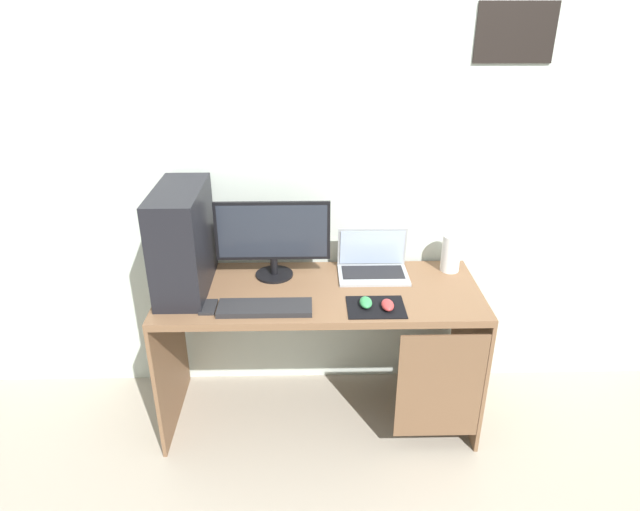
# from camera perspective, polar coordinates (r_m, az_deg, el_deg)

# --- Properties ---
(ground_plane) EXTENTS (8.00, 8.00, 0.00)m
(ground_plane) POSITION_cam_1_polar(r_m,az_deg,el_deg) (3.07, 0.00, -15.90)
(ground_plane) COLOR #9E9384
(wall_back) EXTENTS (4.00, 0.05, 2.60)m
(wall_back) POSITION_cam_1_polar(r_m,az_deg,el_deg) (2.74, -0.11, 10.09)
(wall_back) COLOR beige
(wall_back) RESTS_ON ground_plane
(desk) EXTENTS (1.53, 0.60, 0.75)m
(desk) POSITION_cam_1_polar(r_m,az_deg,el_deg) (2.70, 0.44, -6.38)
(desk) COLOR brown
(desk) RESTS_ON ground_plane
(pc_tower) EXTENTS (0.22, 0.50, 0.49)m
(pc_tower) POSITION_cam_1_polar(r_m,az_deg,el_deg) (2.63, -14.02, 1.56)
(pc_tower) COLOR black
(pc_tower) RESTS_ON desk
(monitor) EXTENTS (0.56, 0.19, 0.39)m
(monitor) POSITION_cam_1_polar(r_m,az_deg,el_deg) (2.68, -4.91, 1.92)
(monitor) COLOR black
(monitor) RESTS_ON desk
(laptop) EXTENTS (0.35, 0.23, 0.23)m
(laptop) POSITION_cam_1_polar(r_m,az_deg,el_deg) (2.78, 5.47, -0.98)
(laptop) COLOR #9EA3A8
(laptop) RESTS_ON desk
(speaker) EXTENTS (0.10, 0.10, 0.19)m
(speaker) POSITION_cam_1_polar(r_m,az_deg,el_deg) (2.85, 13.39, 0.25)
(speaker) COLOR white
(speaker) RESTS_ON desk
(keyboard) EXTENTS (0.42, 0.14, 0.02)m
(keyboard) POSITION_cam_1_polar(r_m,az_deg,el_deg) (2.48, -5.72, -5.40)
(keyboard) COLOR #232326
(keyboard) RESTS_ON desk
(mousepad) EXTENTS (0.26, 0.20, 0.00)m
(mousepad) POSITION_cam_1_polar(r_m,az_deg,el_deg) (2.50, 5.79, -5.33)
(mousepad) COLOR black
(mousepad) RESTS_ON desk
(mouse_left) EXTENTS (0.06, 0.10, 0.03)m
(mouse_left) POSITION_cam_1_polar(r_m,az_deg,el_deg) (2.49, 4.76, -4.85)
(mouse_left) COLOR #338C4C
(mouse_left) RESTS_ON mousepad
(mouse_right) EXTENTS (0.06, 0.10, 0.03)m
(mouse_right) POSITION_cam_1_polar(r_m,az_deg,el_deg) (2.48, 7.00, -5.10)
(mouse_right) COLOR #B23333
(mouse_right) RESTS_ON mousepad
(cell_phone) EXTENTS (0.07, 0.13, 0.01)m
(cell_phone) POSITION_cam_1_polar(r_m,az_deg,el_deg) (2.53, -11.45, -5.24)
(cell_phone) COLOR #232326
(cell_phone) RESTS_ON desk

